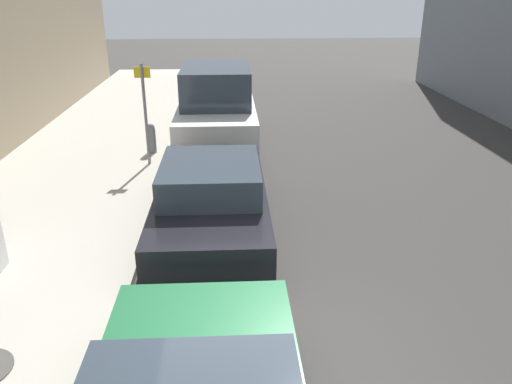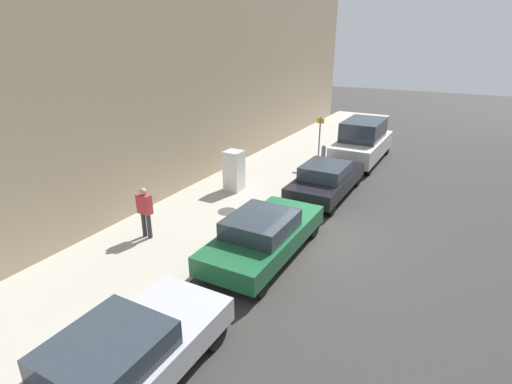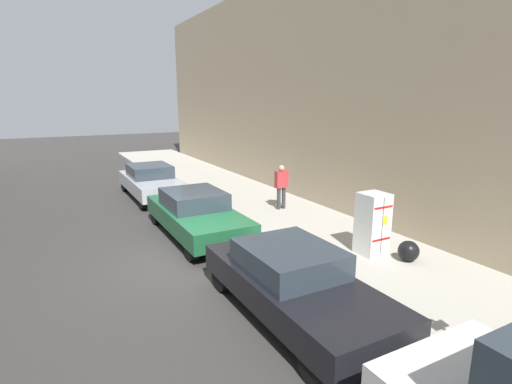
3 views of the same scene
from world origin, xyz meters
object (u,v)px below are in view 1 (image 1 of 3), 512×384
at_px(parked_van_white, 217,107).
at_px(parked_sedan_dark, 212,196).
at_px(fire_hydrant, 151,138).
at_px(street_sign_post, 145,109).

bearing_deg(parked_van_white, parked_sedan_dark, -90.00).
bearing_deg(fire_hydrant, parked_van_white, 33.76).
xyz_separation_m(fire_hydrant, parked_van_white, (1.65, 1.10, 0.52)).
bearing_deg(parked_sedan_dark, street_sign_post, 114.80).
height_order(fire_hydrant, parked_van_white, parked_van_white).
distance_m(parked_sedan_dark, parked_van_white, 5.46).
bearing_deg(fire_hydrant, street_sign_post, -86.49).
bearing_deg(parked_van_white, street_sign_post, -128.58).
relative_size(street_sign_post, parked_sedan_dark, 0.51).
distance_m(fire_hydrant, parked_van_white, 2.05).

